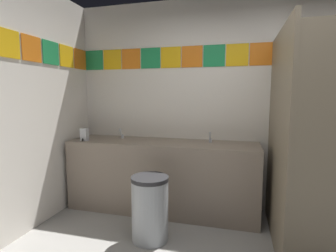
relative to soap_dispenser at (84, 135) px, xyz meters
The scene contains 8 objects.
wall_back 2.09m from the soap_dispenser, 15.04° to the left, with size 4.46×0.09×2.66m.
vanity_counter 1.11m from the soap_dispenser, 10.92° to the left, with size 2.34×0.61×0.88m.
faucet_left 0.47m from the soap_dispenser, 35.70° to the left, with size 0.04×0.10×0.14m.
faucet_right 1.58m from the soap_dispenser, 10.07° to the left, with size 0.04×0.10×0.14m.
soap_dispenser is the anchor object (origin of this frame).
stall_divider 2.47m from the soap_dispenser, ahead, with size 0.92×1.33×2.07m.
toilet 2.95m from the soap_dispenser, ahead, with size 0.39×0.49×0.74m.
trash_bin 1.33m from the soap_dispenser, 26.45° to the right, with size 0.37×0.37×0.65m.
Camera 1 is at (-0.10, -1.64, 1.46)m, focal length 28.15 mm.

